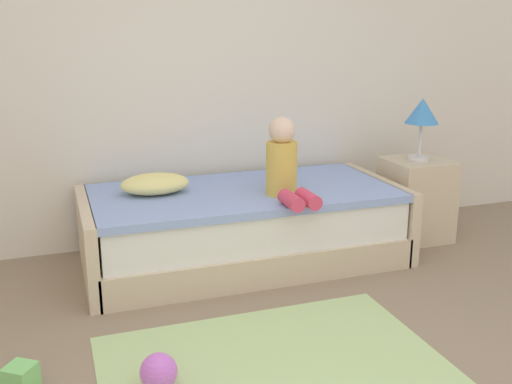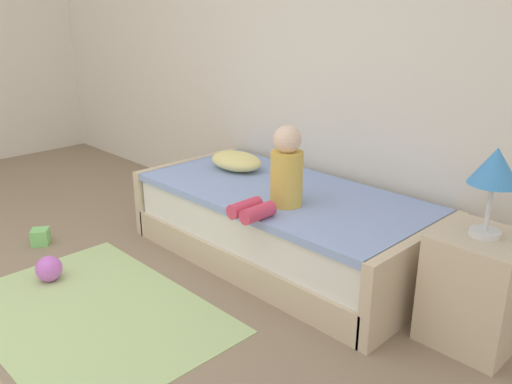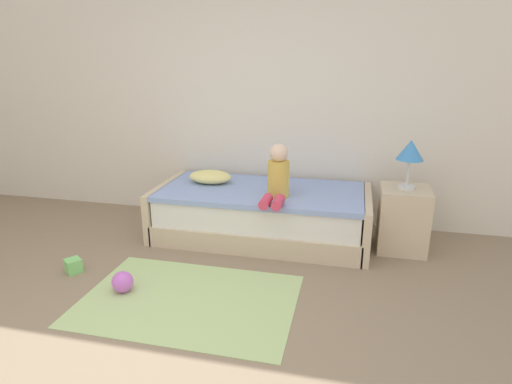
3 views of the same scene
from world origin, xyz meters
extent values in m
plane|color=gray|center=(0.00, 0.00, 0.00)|extent=(9.20, 9.20, 0.00)
cube|color=silver|center=(0.00, 2.60, 1.45)|extent=(7.20, 0.10, 2.90)
cube|color=beige|center=(0.38, 2.00, 0.10)|extent=(2.00, 1.00, 0.20)
cube|color=white|center=(0.38, 2.00, 0.33)|extent=(1.94, 0.94, 0.25)
cube|color=#8CA5E0|center=(0.38, 2.00, 0.47)|extent=(1.98, 0.98, 0.05)
cube|color=beige|center=(-0.64, 2.00, 0.25)|extent=(0.07, 1.00, 0.50)
cube|color=beige|center=(1.40, 2.00, 0.25)|extent=(0.07, 1.00, 0.50)
cube|color=beige|center=(1.73, 2.01, 0.30)|extent=(0.44, 0.44, 0.60)
cylinder|color=silver|center=(1.73, 2.01, 0.61)|extent=(0.15, 0.15, 0.03)
cylinder|color=silver|center=(1.73, 2.01, 0.75)|extent=(0.02, 0.02, 0.24)
cone|color=#3F8CD8|center=(1.73, 2.01, 0.96)|extent=(0.24, 0.24, 0.18)
cylinder|color=gold|center=(0.57, 1.82, 0.67)|extent=(0.20, 0.20, 0.34)
sphere|color=beige|center=(0.57, 1.82, 0.92)|extent=(0.17, 0.17, 0.17)
cylinder|color=#D83F60|center=(0.52, 1.52, 0.55)|extent=(0.09, 0.22, 0.09)
cylinder|color=#D83F60|center=(0.63, 1.52, 0.55)|extent=(0.09, 0.22, 0.09)
ellipsoid|color=#F2E58C|center=(-0.19, 2.10, 0.56)|extent=(0.44, 0.30, 0.13)
sphere|color=#CC66D8|center=(-0.44, 0.70, 0.08)|extent=(0.17, 0.17, 0.17)
cube|color=#B2D189|center=(0.10, 0.70, 0.00)|extent=(1.60, 1.10, 0.01)
cube|color=#7FD872|center=(-1.01, 0.89, 0.06)|extent=(0.17, 0.17, 0.12)
camera|label=1|loc=(-0.80, -1.61, 1.54)|focal=41.79mm
camera|label=2|loc=(2.65, -0.48, 1.69)|focal=37.38mm
camera|label=3|loc=(1.24, -1.94, 1.76)|focal=30.09mm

